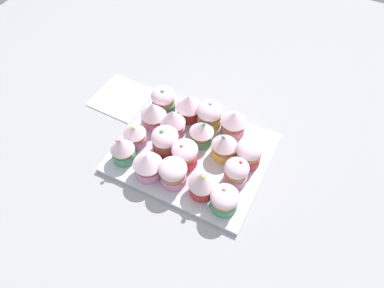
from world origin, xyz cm
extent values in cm
cube|color=#9E9EA3|center=(0.00, 0.00, -1.50)|extent=(180.00, 180.00, 3.00)
cube|color=silver|center=(0.00, 0.00, 0.60)|extent=(35.26, 28.89, 1.20)
cylinder|color=#4C9E6B|center=(-13.22, -8.89, 2.49)|extent=(5.37, 5.37, 2.58)
cylinder|color=#AD7F51|center=(-13.22, -8.89, 4.35)|extent=(4.80, 4.80, 1.14)
cone|color=silver|center=(-13.22, -8.89, 6.68)|extent=(5.57, 5.57, 3.53)
sphere|color=pink|center=(-13.61, -9.45, 8.33)|extent=(0.80, 0.80, 0.80)
cylinder|color=pink|center=(-5.91, -9.88, 2.49)|extent=(6.02, 6.02, 2.58)
cylinder|color=#AD7F51|center=(-5.91, -9.88, 4.49)|extent=(5.41, 5.41, 1.41)
cone|color=silver|center=(-5.91, -9.88, 6.75)|extent=(6.62, 6.62, 3.12)
cylinder|color=pink|center=(-0.23, -9.11, 2.39)|extent=(5.79, 5.79, 2.38)
cylinder|color=#AD7F51|center=(-0.23, -9.11, 4.28)|extent=(5.42, 5.42, 1.41)
ellipsoid|color=silver|center=(-0.23, -9.11, 6.07)|extent=(6.31, 6.31, 3.58)
cylinder|color=#D1333D|center=(6.87, -8.83, 2.30)|extent=(5.50, 5.50, 2.20)
cylinder|color=#AD7F51|center=(6.87, -8.83, 4.08)|extent=(5.19, 5.19, 1.35)
cone|color=silver|center=(6.87, -8.83, 6.65)|extent=(6.07, 6.07, 3.79)
sphere|color=#EAD64C|center=(7.30, -9.41, 8.40)|extent=(0.98, 0.98, 0.98)
cylinder|color=#4C9E6B|center=(12.57, -9.90, 2.35)|extent=(5.71, 5.71, 2.30)
cylinder|color=#AD7F51|center=(12.57, -9.90, 4.01)|extent=(5.39, 5.39, 1.03)
ellipsoid|color=silver|center=(12.57, -9.90, 5.45)|extent=(6.09, 6.09, 3.09)
sphere|color=pink|center=(12.02, -9.35, 6.86)|extent=(0.94, 0.94, 0.94)
cylinder|color=pink|center=(-13.40, -3.60, 2.34)|extent=(5.40, 5.40, 2.28)
cylinder|color=#AD7F51|center=(-13.40, -3.60, 4.10)|extent=(4.97, 4.97, 1.24)
cone|color=silver|center=(-13.40, -3.60, 6.19)|extent=(5.49, 5.49, 2.93)
sphere|color=#EAD64C|center=(-13.00, -4.19, 7.51)|extent=(0.95, 0.95, 0.95)
cylinder|color=#D1333D|center=(-5.70, -2.47, 2.45)|extent=(6.17, 6.17, 2.51)
cylinder|color=#AD7F51|center=(-5.70, -2.47, 4.46)|extent=(5.49, 5.49, 1.50)
ellipsoid|color=silver|center=(-5.70, -2.47, 6.42)|extent=(6.34, 6.34, 4.05)
sphere|color=#4CB266|center=(-6.13, -2.78, 8.27)|extent=(1.15, 1.15, 1.15)
cylinder|color=#D1333D|center=(-0.12, -3.56, 2.55)|extent=(5.68, 5.68, 2.71)
cylinder|color=#AD7F51|center=(-0.12, -3.56, 4.56)|extent=(5.08, 5.08, 1.30)
ellipsoid|color=silver|center=(-0.12, -3.56, 6.21)|extent=(6.06, 6.06, 3.34)
sphere|color=red|center=(-0.55, -4.08, 7.77)|extent=(0.68, 0.68, 0.68)
cylinder|color=pink|center=(12.23, -2.87, 2.38)|extent=(5.21, 5.21, 2.36)
cylinder|color=#AD7F51|center=(12.23, -2.87, 4.34)|extent=(4.78, 4.78, 1.54)
ellipsoid|color=silver|center=(12.23, -2.87, 6.21)|extent=(5.46, 5.46, 3.66)
sphere|color=red|center=(12.69, -2.33, 7.91)|extent=(0.84, 0.84, 0.84)
cylinder|color=pink|center=(-12.33, 3.46, 2.35)|extent=(5.72, 5.72, 2.31)
cylinder|color=#AD7F51|center=(-12.33, 3.46, 4.15)|extent=(5.43, 5.43, 1.28)
cone|color=silver|center=(-12.33, 3.46, 6.68)|extent=(6.39, 6.39, 3.78)
cylinder|color=pink|center=(-6.90, 3.36, 2.37)|extent=(5.99, 5.99, 2.34)
cylinder|color=#AD7F51|center=(-6.90, 3.36, 4.19)|extent=(5.40, 5.40, 1.31)
cone|color=silver|center=(-6.90, 3.36, 6.81)|extent=(6.21, 6.21, 3.92)
cylinder|color=#4C9E6B|center=(0.70, 3.67, 2.49)|extent=(5.29, 5.29, 2.59)
cylinder|color=#AD7F51|center=(0.70, 3.67, 4.46)|extent=(4.87, 4.87, 1.35)
cone|color=silver|center=(0.70, 3.67, 6.55)|extent=(5.83, 5.83, 2.81)
sphere|color=#4CB266|center=(1.21, 3.79, 7.83)|extent=(0.82, 0.82, 0.82)
cylinder|color=#EFC651|center=(7.04, 2.52, 2.45)|extent=(5.72, 5.72, 2.49)
cylinder|color=#AD7F51|center=(7.04, 2.52, 4.41)|extent=(5.03, 5.03, 1.44)
cone|color=silver|center=(7.04, 2.52, 6.60)|extent=(5.98, 5.98, 2.93)
sphere|color=#4CB266|center=(6.57, 2.31, 7.96)|extent=(0.70, 0.70, 0.70)
cylinder|color=#D1333D|center=(12.78, 3.15, 2.54)|extent=(5.83, 5.83, 2.68)
cylinder|color=#AD7F51|center=(12.78, 3.15, 4.41)|extent=(5.40, 5.40, 1.08)
ellipsoid|color=silver|center=(12.78, 3.15, 6.08)|extent=(6.03, 6.03, 3.75)
cylinder|color=#4C9E6B|center=(-12.69, 8.94, 2.56)|extent=(5.92, 5.92, 2.71)
cylinder|color=#AD7F51|center=(-12.69, 8.94, 4.53)|extent=(5.34, 5.34, 1.23)
ellipsoid|color=silver|center=(-12.69, 8.94, 6.33)|extent=(6.11, 6.11, 3.96)
sphere|color=#4CB266|center=(-12.48, 8.56, 8.15)|extent=(1.10, 1.10, 1.10)
cylinder|color=#D1333D|center=(-5.72, 9.66, 2.50)|extent=(5.97, 5.97, 2.60)
cylinder|color=#AD7F51|center=(-5.72, 9.66, 4.40)|extent=(5.30, 5.30, 1.21)
cone|color=silver|center=(-5.72, 9.66, 6.79)|extent=(6.64, 6.64, 3.57)
cylinder|color=#EFC651|center=(0.16, 9.47, 2.52)|extent=(5.96, 5.96, 2.64)
cylinder|color=#AD7F51|center=(0.16, 9.47, 4.53)|extent=(5.65, 5.65, 1.37)
ellipsoid|color=silver|center=(0.16, 9.47, 6.46)|extent=(6.47, 6.47, 4.15)
sphere|color=pink|center=(-0.18, 9.71, 8.38)|extent=(1.02, 1.02, 1.02)
cylinder|color=pink|center=(6.21, 9.94, 2.46)|extent=(5.86, 5.86, 2.51)
cylinder|color=#AD7F51|center=(6.21, 9.94, 4.48)|extent=(5.17, 5.17, 1.53)
cone|color=silver|center=(6.21, 9.94, 6.80)|extent=(6.32, 6.32, 3.12)
cube|color=white|center=(-25.93, 8.39, 0.30)|extent=(14.24, 14.19, 0.60)
camera|label=1|loc=(22.63, -44.79, 69.49)|focal=33.20mm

